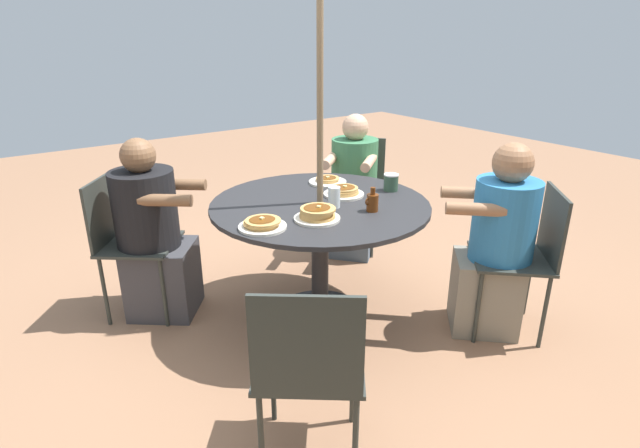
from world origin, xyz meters
TOP-DOWN VIEW (x-y plane):
  - ground_plane at (0.00, 0.00)m, footprint 12.00×12.00m
  - patio_table at (0.00, 0.00)m, footprint 1.29×1.29m
  - umbrella_pole at (0.00, 0.00)m, footprint 0.04×0.04m
  - patio_chair_north at (0.94, -0.74)m, footprint 0.60×0.60m
  - diner_north at (0.80, -0.64)m, footprint 0.60×0.58m
  - patio_chair_east at (0.73, 0.95)m, footprint 0.60×0.60m
  - patio_chair_south at (-0.87, 0.82)m, footprint 0.60×0.60m
  - diner_south at (-0.74, 0.71)m, footprint 0.59×0.59m
  - patio_chair_west at (-0.92, -0.76)m, footprint 0.60×0.60m
  - diner_west at (-0.79, -0.65)m, footprint 0.61×0.59m
  - pancake_plate_a at (-0.27, -0.29)m, footprint 0.25×0.25m
  - pancake_plate_b at (0.18, 0.22)m, footprint 0.25×0.25m
  - pancake_plate_c at (-0.20, -0.03)m, footprint 0.25×0.25m
  - pancake_plate_d at (0.48, 0.16)m, footprint 0.25×0.25m
  - syrup_bottle at (-0.15, 0.29)m, footprint 0.09×0.07m
  - coffee_cup at (-0.50, 0.07)m, footprint 0.09×0.09m
  - drinking_glass_a at (-0.02, 0.11)m, footprint 0.07×0.07m

SIDE VIEW (x-z plane):
  - ground_plane at x=0.00m, z-range 0.00..0.00m
  - diner_west at x=-0.79m, z-range -0.05..1.06m
  - diner_north at x=0.80m, z-range -0.06..1.07m
  - patio_chair_north at x=0.94m, z-range 0.08..0.96m
  - patio_chair_east at x=0.73m, z-range 0.08..0.96m
  - patio_chair_south at x=-0.87m, z-range 0.08..0.96m
  - patio_chair_west at x=-0.92m, z-range 0.08..0.96m
  - diner_south at x=-0.74m, z-range -0.05..1.09m
  - patio_table at x=0.00m, z-range 0.25..1.00m
  - pancake_plate_a at x=-0.27m, z-range 0.75..0.80m
  - pancake_plate_d at x=0.48m, z-range 0.75..0.81m
  - pancake_plate_c at x=-0.20m, z-range 0.75..0.81m
  - pancake_plate_b at x=0.18m, z-range 0.75..0.83m
  - syrup_bottle at x=-0.15m, z-range 0.74..0.88m
  - coffee_cup at x=-0.50m, z-range 0.76..0.86m
  - drinking_glass_a at x=-0.02m, z-range 0.76..0.88m
  - umbrella_pole at x=0.00m, z-range 0.00..2.45m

